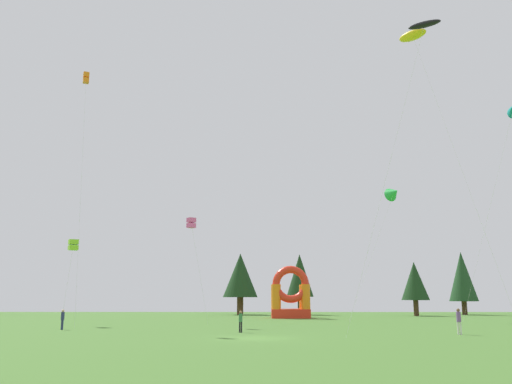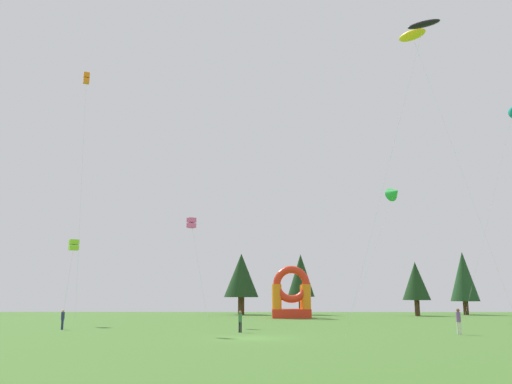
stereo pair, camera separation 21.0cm
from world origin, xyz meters
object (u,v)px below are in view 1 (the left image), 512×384
(person_far_side, at_px, (241,320))
(inflatable_yellow_castle, at_px, (290,299))
(kite_lime_box, at_px, (73,245))
(person_midfield, at_px, (459,319))
(kite_yellow_parafoil, at_px, (413,36))
(kite_green_delta, at_px, (394,193))
(kite_pink_box, at_px, (191,223))
(person_left_edge, at_px, (63,318))
(kite_black_parafoil, at_px, (424,25))
(kite_orange_box, at_px, (86,79))

(person_far_side, bearing_deg, inflatable_yellow_castle, -71.19)
(kite_lime_box, xyz_separation_m, inflatable_yellow_castle, (21.70, 16.42, -5.16))
(person_midfield, bearing_deg, kite_yellow_parafoil, -124.02)
(kite_lime_box, xyz_separation_m, kite_green_delta, (33.73, 10.74, 7.14))
(kite_pink_box, xyz_separation_m, person_midfield, (20.36, -11.91, -8.39))
(kite_pink_box, bearing_deg, person_far_side, -62.54)
(kite_yellow_parafoil, height_order, person_midfield, kite_yellow_parafoil)
(kite_pink_box, distance_m, person_left_edge, 14.16)
(kite_black_parafoil, height_order, person_left_edge, kite_black_parafoil)
(kite_pink_box, relative_size, kite_orange_box, 0.40)
(kite_green_delta, xyz_separation_m, inflatable_yellow_castle, (-12.02, 5.68, -12.30))
(kite_lime_box, xyz_separation_m, person_left_edge, (2.18, -7.55, -6.53))
(kite_lime_box, distance_m, kite_green_delta, 36.11)
(kite_yellow_parafoil, relative_size, inflatable_yellow_castle, 3.46)
(kite_orange_box, distance_m, person_left_edge, 24.08)
(kite_orange_box, bearing_deg, kite_green_delta, 19.41)
(kite_orange_box, relative_size, person_midfield, 13.94)
(kite_black_parafoil, bearing_deg, inflatable_yellow_castle, 102.87)
(kite_lime_box, xyz_separation_m, kite_yellow_parafoil, (29.21, -14.87, 13.90))
(kite_lime_box, height_order, person_far_side, kite_lime_box)
(kite_yellow_parafoil, bearing_deg, kite_black_parafoil, -86.05)
(kite_orange_box, relative_size, person_left_edge, 15.65)
(person_far_side, bearing_deg, kite_pink_box, -33.00)
(inflatable_yellow_castle, bearing_deg, kite_green_delta, -25.29)
(kite_green_delta, bearing_deg, person_left_edge, -149.90)
(kite_black_parafoil, xyz_separation_m, kite_green_delta, (4.36, 27.88, -6.38))
(kite_orange_box, xyz_separation_m, person_left_edge, (1.67, -6.58, -23.10))
(kite_pink_box, distance_m, inflatable_yellow_castle, 21.46)
(kite_green_delta, distance_m, person_left_edge, 38.94)
(kite_black_parafoil, distance_m, kite_green_delta, 28.93)
(kite_pink_box, xyz_separation_m, person_far_side, (5.09, -9.80, -8.51))
(kite_yellow_parafoil, xyz_separation_m, person_midfield, (2.59, 1.93, -20.32))
(person_left_edge, bearing_deg, kite_lime_box, 147.27)
(person_left_edge, distance_m, person_far_side, 14.73)
(kite_black_parafoil, distance_m, kite_orange_box, 33.22)
(person_far_side, bearing_deg, kite_black_parafoil, -176.64)
(kite_pink_box, distance_m, kite_orange_box, 18.23)
(person_left_edge, bearing_deg, kite_yellow_parafoil, 26.00)
(kite_pink_box, bearing_deg, person_midfield, -30.33)
(kite_black_parafoil, xyz_separation_m, person_midfield, (2.44, 4.20, -19.94))
(kite_orange_box, bearing_deg, person_left_edge, -75.80)
(kite_black_parafoil, relative_size, kite_pink_box, 2.16)
(kite_black_parafoil, distance_m, person_far_side, 24.64)
(kite_pink_box, distance_m, person_far_side, 13.95)
(kite_orange_box, xyz_separation_m, person_midfield, (31.29, -11.98, -22.98))
(person_midfield, distance_m, inflatable_yellow_castle, 31.07)
(kite_lime_box, relative_size, kite_yellow_parafoil, 0.36)
(kite_green_delta, xyz_separation_m, kite_orange_box, (-33.21, -11.70, 9.42))
(person_far_side, bearing_deg, person_left_edge, 16.65)
(kite_green_delta, xyz_separation_m, person_midfield, (-1.92, -23.68, -13.56))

